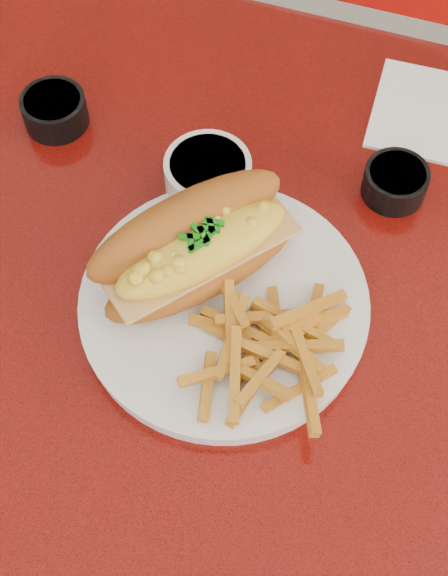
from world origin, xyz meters
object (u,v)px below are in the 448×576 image
(sauce_cup_right, at_px, (395,181))
(booth_bench_far, at_px, (393,82))
(dinner_plate, at_px, (224,305))
(gravy_ramekin, at_px, (208,177))
(diner_table, at_px, (275,400))
(mac_hoagie, at_px, (196,246))
(fork, at_px, (200,263))
(sauce_cup_left, at_px, (54,109))

(sauce_cup_right, bearing_deg, booth_bench_far, 94.90)
(booth_bench_far, xyz_separation_m, sauce_cup_right, (0.05, -0.64, 0.50))
(dinner_plate, xyz_separation_m, gravy_ramekin, (-0.06, 0.12, 0.01))
(diner_table, distance_m, mac_hoagie, 0.23)
(diner_table, xyz_separation_m, sauce_cup_right, (0.05, 0.17, 0.18))
(sauce_cup_right, bearing_deg, gravy_ramekin, -160.90)
(fork, xyz_separation_m, sauce_cup_left, (-0.20, 0.12, -0.00))
(dinner_plate, relative_size, mac_hoagie, 1.37)
(gravy_ramekin, relative_size, sauce_cup_right, 1.24)
(booth_bench_far, bearing_deg, dinner_plate, -93.99)
(mac_hoagie, bearing_deg, sauce_cup_right, -4.64)
(diner_table, height_order, mac_hoagie, mac_hoagie)
(sauce_cup_left, bearing_deg, booth_bench_far, 66.44)
(diner_table, xyz_separation_m, dinner_plate, (-0.06, -0.00, 0.17))
(fork, bearing_deg, booth_bench_far, -27.03)
(dinner_plate, bearing_deg, diner_table, 0.49)
(diner_table, xyz_separation_m, gravy_ramekin, (-0.11, 0.12, 0.19))
(diner_table, distance_m, sauce_cup_left, 0.37)
(gravy_ramekin, bearing_deg, dinner_plate, -64.52)
(mac_hoagie, relative_size, gravy_ramekin, 2.16)
(sauce_cup_left, relative_size, sauce_cup_right, 1.11)
(dinner_plate, xyz_separation_m, mac_hoagie, (-0.03, 0.02, 0.04))
(fork, relative_size, sauce_cup_left, 1.78)
(gravy_ramekin, bearing_deg, fork, -75.04)
(sauce_cup_left, bearing_deg, fork, -31.87)
(sauce_cup_left, bearing_deg, mac_hoagie, -32.90)
(mac_hoagie, height_order, sauce_cup_right, mac_hoagie)
(booth_bench_far, bearing_deg, mac_hoagie, -96.48)
(fork, xyz_separation_m, sauce_cup_right, (0.14, 0.15, -0.00))
(booth_bench_far, distance_m, fork, 0.93)
(mac_hoagie, distance_m, sauce_cup_right, 0.21)
(mac_hoagie, bearing_deg, sauce_cup_left, 96.13)
(dinner_plate, relative_size, gravy_ramekin, 2.95)
(diner_table, bearing_deg, sauce_cup_right, 72.64)
(mac_hoagie, height_order, gravy_ramekin, mac_hoagie)
(gravy_ramekin, xyz_separation_m, sauce_cup_right, (0.17, 0.06, -0.01))
(dinner_plate, relative_size, sauce_cup_right, 3.67)
(booth_bench_far, height_order, dinner_plate, booth_bench_far)
(dinner_plate, height_order, gravy_ramekin, gravy_ramekin)
(fork, bearing_deg, mac_hoagie, 152.63)
(fork, height_order, gravy_ramekin, gravy_ramekin)
(booth_bench_far, xyz_separation_m, mac_hoagie, (-0.09, -0.79, 0.54))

